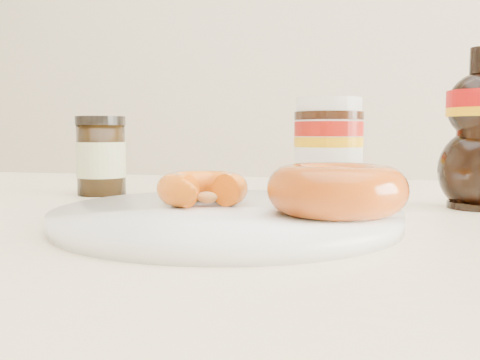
% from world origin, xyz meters
% --- Properties ---
extents(dining_table, '(1.40, 0.90, 0.75)m').
position_xyz_m(dining_table, '(0.00, 0.10, 0.67)').
color(dining_table, beige).
rests_on(dining_table, ground).
extents(plate, '(0.30, 0.30, 0.01)m').
position_xyz_m(plate, '(-0.08, 0.04, 0.76)').
color(plate, white).
rests_on(plate, dining_table).
extents(donut_bitten, '(0.11, 0.11, 0.03)m').
position_xyz_m(donut_bitten, '(-0.11, 0.06, 0.78)').
color(donut_bitten, orange).
rests_on(donut_bitten, plate).
extents(donut_whole, '(0.13, 0.13, 0.04)m').
position_xyz_m(donut_whole, '(0.01, 0.03, 0.78)').
color(donut_whole, '#9B420A').
rests_on(donut_whole, plate).
extents(nutella_jar, '(0.09, 0.09, 0.12)m').
position_xyz_m(nutella_jar, '(-0.01, 0.30, 0.82)').
color(nutella_jar, white).
rests_on(nutella_jar, dining_table).
extents(dark_jar, '(0.06, 0.06, 0.10)m').
position_xyz_m(dark_jar, '(-0.30, 0.23, 0.80)').
color(dark_jar, black).
rests_on(dark_jar, dining_table).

